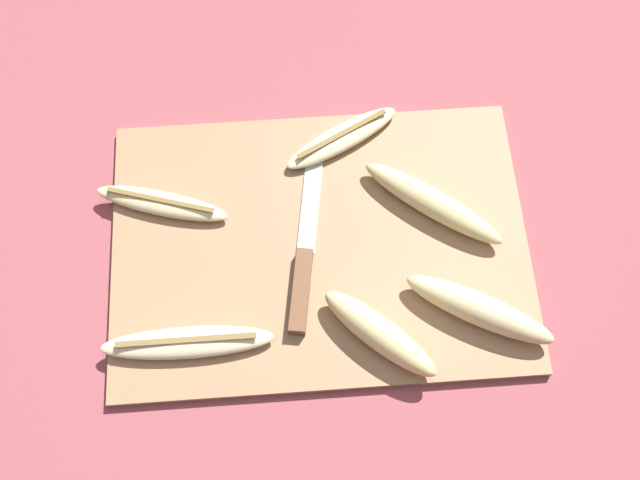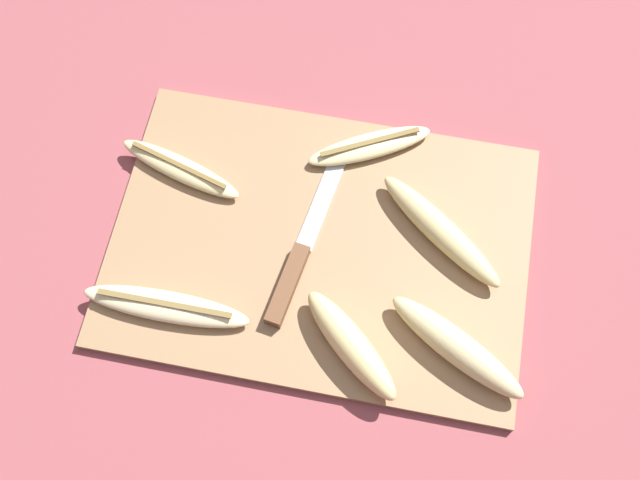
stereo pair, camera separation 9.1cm
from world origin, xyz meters
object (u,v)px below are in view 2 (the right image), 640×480
(knife, at_px, (296,266))
(banana_cream_curved, at_px, (166,306))
(banana_soft_right, at_px, (370,146))
(banana_ripe_center, at_px, (180,169))
(banana_spotted_left, at_px, (441,231))
(banana_mellow_near, at_px, (457,347))
(banana_golden_short, at_px, (351,345))

(knife, distance_m, banana_cream_curved, 0.16)
(banana_soft_right, bearing_deg, banana_ripe_center, -161.38)
(banana_ripe_center, distance_m, banana_spotted_left, 0.34)
(banana_ripe_center, bearing_deg, knife, -30.61)
(banana_cream_curved, bearing_deg, banana_spotted_left, 27.00)
(banana_spotted_left, height_order, banana_cream_curved, banana_spotted_left)
(banana_mellow_near, bearing_deg, banana_soft_right, 119.82)
(banana_cream_curved, bearing_deg, banana_mellow_near, 2.34)
(banana_ripe_center, distance_m, banana_cream_curved, 0.18)
(knife, relative_size, banana_ripe_center, 1.47)
(banana_soft_right, xyz_separation_m, banana_spotted_left, (0.10, -0.10, 0.01))
(banana_soft_right, height_order, banana_golden_short, banana_golden_short)
(banana_spotted_left, bearing_deg, banana_cream_curved, -153.00)
(banana_golden_short, bearing_deg, banana_mellow_near, 10.02)
(banana_ripe_center, relative_size, banana_spotted_left, 0.98)
(knife, bearing_deg, banana_cream_curved, -140.97)
(banana_spotted_left, distance_m, banana_golden_short, 0.18)
(banana_cream_curved, bearing_deg, banana_ripe_center, 99.90)
(banana_golden_short, height_order, banana_cream_curved, banana_golden_short)
(banana_golden_short, bearing_deg, banana_soft_right, 94.68)
(banana_golden_short, relative_size, banana_cream_curved, 0.70)
(banana_soft_right, xyz_separation_m, banana_cream_curved, (-0.20, -0.26, 0.00))
(banana_spotted_left, bearing_deg, banana_ripe_center, 175.59)
(banana_mellow_near, bearing_deg, banana_ripe_center, 155.82)
(banana_mellow_near, xyz_separation_m, banana_cream_curved, (-0.34, -0.01, -0.01))
(knife, xyz_separation_m, banana_spotted_left, (0.17, 0.08, 0.01))
(banana_ripe_center, xyz_separation_m, banana_spotted_left, (0.34, -0.03, 0.01))
(banana_ripe_center, height_order, banana_mellow_near, banana_mellow_near)
(banana_ripe_center, relative_size, banana_golden_short, 1.22)
(banana_ripe_center, bearing_deg, banana_soft_right, 18.62)
(banana_golden_short, bearing_deg, knife, 133.55)
(banana_soft_right, bearing_deg, banana_golden_short, -85.32)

